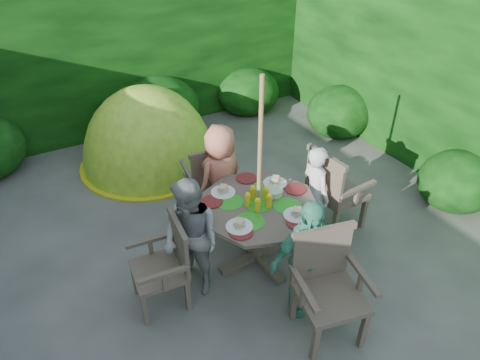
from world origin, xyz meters
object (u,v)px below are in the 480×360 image
parasol_pole (259,179)px  child_left (191,239)px  garden_chair_back (209,177)px  child_right (315,193)px  patio_table (258,213)px  garden_chair_right (333,189)px  dome_tent (151,162)px  child_back (221,177)px  garden_chair_front (327,284)px  garden_chair_left (166,263)px  child_front (306,258)px

parasol_pole → child_left: 0.91m
parasol_pole → garden_chair_back: size_ratio=2.34×
child_right → child_left: 1.60m
garden_chair_back → parasol_pole: bearing=101.0°
patio_table → child_right: bearing=2.7°
parasol_pole → garden_chair_back: 1.25m
garden_chair_right → dome_tent: dome_tent is taller
parasol_pole → child_back: bearing=92.8°
garden_chair_front → child_right: (0.72, 1.13, 0.06)m
child_right → child_back: child_back is taller
child_left → garden_chair_left: bearing=-105.5°
garden_chair_front → garden_chair_left: bearing=151.0°
child_back → patio_table: bearing=77.2°
child_left → child_back: (0.76, 0.84, 0.01)m
child_front → dome_tent: (-0.40, 3.43, -0.65)m
garden_chair_left → child_left: 0.34m
patio_table → child_left: size_ratio=1.05×
child_right → child_front: bearing=141.0°
garden_chair_front → child_front: bearing=109.6°
parasol_pole → child_left: bearing=-177.2°
child_right → child_front: (-0.76, -0.84, 0.04)m
patio_table → child_back: size_ratio=1.04×
garden_chair_back → child_front: child_front is taller
garden_chair_right → garden_chair_left: (-2.18, -0.12, -0.06)m
garden_chair_back → dome_tent: bearing=-71.8°
garden_chair_left → garden_chair_back: (1.03, 1.16, 0.00)m
parasol_pole → garden_chair_right: size_ratio=2.09×
child_left → dome_tent: bearing=150.1°
child_left → child_back: child_back is taller
garden_chair_left → garden_chair_front: size_ratio=0.90×
garden_chair_back → child_right: (0.87, -1.06, 0.11)m
child_back → child_front: child_back is taller
child_back → child_right: bearing=121.9°
dome_tent → garden_chair_front: bearing=-72.2°
parasol_pole → garden_chair_left: (-1.10, -0.07, -0.60)m
parasol_pole → child_right: parasol_pole is taller
garden_chair_right → garden_chair_left: 2.19m
child_left → child_front: (0.84, -0.76, -0.01)m
garden_chair_back → garden_chair_right: bearing=145.3°
garden_chair_left → child_back: child_back is taller
garden_chair_left → child_left: child_left is taller
child_back → garden_chair_left: bearing=23.4°
garden_chair_left → child_back: 1.38m
garden_chair_left → child_left: (0.30, 0.03, 0.17)m
garden_chair_left → child_front: size_ratio=0.72×
garden_chair_back → child_front: size_ratio=0.72×
garden_chair_back → dome_tent: 1.64m
garden_chair_right → garden_chair_back: (-1.15, 1.04, -0.06)m
garden_chair_back → child_left: 1.36m
dome_tent → child_left: bearing=-88.3°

